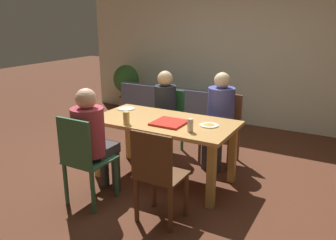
% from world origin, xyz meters
% --- Properties ---
extents(ground_plane, '(20.00, 20.00, 0.00)m').
position_xyz_m(ground_plane, '(0.00, 0.00, 0.00)').
color(ground_plane, '#582F1E').
extents(back_wall, '(6.40, 0.12, 2.72)m').
position_xyz_m(back_wall, '(0.00, 2.73, 1.36)').
color(back_wall, silver).
rests_on(back_wall, ground).
extents(dining_table, '(1.69, 0.86, 0.76)m').
position_xyz_m(dining_table, '(0.00, 0.00, 0.65)').
color(dining_table, tan).
rests_on(dining_table, ground).
extents(chair_0, '(0.45, 0.39, 0.90)m').
position_xyz_m(chair_0, '(-0.43, 0.86, 0.50)').
color(chair_0, '#2D6D37').
rests_on(chair_0, ground).
extents(person_0, '(0.31, 0.53, 1.20)m').
position_xyz_m(person_0, '(-0.43, 0.72, 0.71)').
color(person_0, '#31333C').
rests_on(person_0, ground).
extents(chair_1, '(0.46, 0.45, 0.92)m').
position_xyz_m(chair_1, '(0.41, 0.89, 0.52)').
color(chair_1, brown).
rests_on(chair_1, ground).
extents(person_1, '(0.35, 0.50, 1.24)m').
position_xyz_m(person_1, '(0.41, 0.75, 0.74)').
color(person_1, '#3B3D4D').
rests_on(person_1, ground).
extents(chair_2, '(0.43, 0.45, 0.98)m').
position_xyz_m(chair_2, '(-0.43, -0.92, 0.53)').
color(chair_2, '#30623E').
rests_on(chair_2, ground).
extents(person_2, '(0.34, 0.53, 1.24)m').
position_xyz_m(person_2, '(-0.43, -0.77, 0.74)').
color(person_2, '#3D393C').
rests_on(person_2, ground).
extents(chair_3, '(0.44, 0.39, 0.95)m').
position_xyz_m(chair_3, '(0.41, -0.84, 0.50)').
color(chair_3, brown).
rests_on(chair_3, ground).
extents(pizza_box_0, '(0.36, 0.36, 0.02)m').
position_xyz_m(pizza_box_0, '(0.12, -0.09, 0.77)').
color(pizza_box_0, red).
rests_on(pizza_box_0, dining_table).
extents(plate_0, '(0.23, 0.23, 0.01)m').
position_xyz_m(plate_0, '(-0.69, 0.20, 0.76)').
color(plate_0, white).
rests_on(plate_0, dining_table).
extents(plate_1, '(0.21, 0.21, 0.03)m').
position_xyz_m(plate_1, '(0.55, 0.06, 0.77)').
color(plate_1, white).
rests_on(plate_1, dining_table).
extents(drinking_glass_0, '(0.06, 0.06, 0.14)m').
position_xyz_m(drinking_glass_0, '(0.45, -0.23, 0.83)').
color(drinking_glass_0, silver).
rests_on(drinking_glass_0, dining_table).
extents(drinking_glass_1, '(0.07, 0.07, 0.15)m').
position_xyz_m(drinking_glass_1, '(-0.30, -0.34, 0.83)').
color(drinking_glass_1, '#E2CA68').
rests_on(drinking_glass_1, dining_table).
extents(couch, '(1.88, 0.79, 0.72)m').
position_xyz_m(couch, '(-1.02, 2.13, 0.27)').
color(couch, slate).
rests_on(couch, ground).
extents(potted_plant, '(0.51, 0.51, 0.99)m').
position_xyz_m(potted_plant, '(-2.17, 2.25, 0.60)').
color(potted_plant, '#A9754E').
rests_on(potted_plant, ground).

